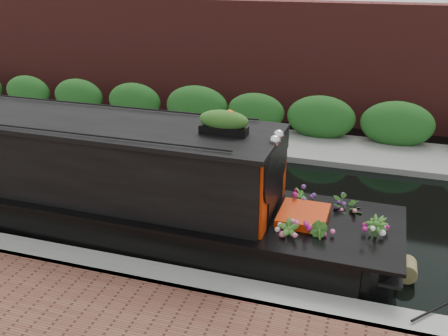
% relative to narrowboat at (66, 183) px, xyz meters
% --- Properties ---
extents(ground, '(80.00, 80.00, 0.00)m').
position_rel_narrowboat_xyz_m(ground, '(2.41, 1.77, -0.91)').
color(ground, black).
rests_on(ground, ground).
extents(near_bank_coping, '(40.00, 0.60, 0.50)m').
position_rel_narrowboat_xyz_m(near_bank_coping, '(2.41, -1.53, -0.91)').
color(near_bank_coping, gray).
rests_on(near_bank_coping, ground).
extents(far_bank_path, '(40.00, 2.40, 0.34)m').
position_rel_narrowboat_xyz_m(far_bank_path, '(2.41, 5.97, -0.91)').
color(far_bank_path, slate).
rests_on(far_bank_path, ground).
extents(far_hedge, '(40.00, 1.10, 2.80)m').
position_rel_narrowboat_xyz_m(far_hedge, '(2.41, 6.87, -0.91)').
color(far_hedge, '#20561D').
rests_on(far_hedge, ground).
extents(far_brick_wall, '(40.00, 1.00, 8.00)m').
position_rel_narrowboat_xyz_m(far_brick_wall, '(2.41, 8.97, -0.91)').
color(far_brick_wall, '#531F1C').
rests_on(far_brick_wall, ground).
extents(narrowboat, '(13.01, 2.45, 3.04)m').
position_rel_narrowboat_xyz_m(narrowboat, '(0.00, 0.00, 0.00)').
color(narrowboat, black).
rests_on(narrowboat, ground).
extents(rope_fender, '(0.36, 0.42, 0.36)m').
position_rel_narrowboat_xyz_m(rope_fender, '(6.90, -0.00, -0.73)').
color(rope_fender, olive).
rests_on(rope_fender, ground).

